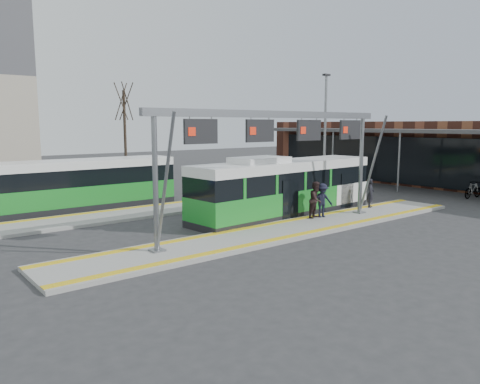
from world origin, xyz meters
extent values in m
plane|color=#2D2D30|center=(0.00, 0.00, 0.00)|extent=(120.00, 120.00, 0.00)
cube|color=gray|center=(0.00, 0.00, 0.07)|extent=(22.00, 3.00, 0.15)
cube|color=gray|center=(-4.00, 8.00, 0.07)|extent=(20.00, 3.00, 0.15)
cube|color=yellow|center=(0.00, 1.15, 0.16)|extent=(22.00, 0.35, 0.02)
cube|color=yellow|center=(0.00, -1.15, 0.16)|extent=(22.00, 0.35, 0.02)
cube|color=yellow|center=(-4.00, 9.15, 0.16)|extent=(20.00, 0.35, 0.02)
cylinder|color=slate|center=(-6.50, 0.30, 2.67)|extent=(0.20, 0.20, 5.05)
cube|color=slate|center=(-6.50, 0.30, 0.18)|extent=(0.50, 0.50, 0.06)
cylinder|color=slate|center=(-6.50, -0.40, 2.67)|extent=(0.12, 1.46, 4.90)
cylinder|color=slate|center=(5.50, 0.30, 2.67)|extent=(0.20, 0.20, 5.05)
cube|color=slate|center=(5.50, 0.30, 0.18)|extent=(0.50, 0.50, 0.06)
cylinder|color=slate|center=(5.50, -0.40, 2.67)|extent=(0.12, 1.46, 4.90)
cube|color=slate|center=(-0.50, 0.30, 5.20)|extent=(13.00, 0.25, 0.30)
cube|color=black|center=(-4.50, 0.30, 4.50)|extent=(1.50, 0.12, 0.95)
cube|color=red|center=(-4.95, 0.23, 4.50)|extent=(0.32, 0.02, 0.32)
cube|color=black|center=(-1.50, 0.30, 4.50)|extent=(1.50, 0.12, 0.95)
cube|color=red|center=(-1.95, 0.23, 4.50)|extent=(0.32, 0.02, 0.32)
cube|color=black|center=(1.50, 0.30, 4.50)|extent=(1.50, 0.12, 0.95)
cube|color=red|center=(1.05, 0.23, 4.50)|extent=(0.32, 0.02, 0.32)
cube|color=black|center=(4.50, 0.30, 4.50)|extent=(1.50, 0.12, 0.95)
cube|color=red|center=(4.05, 0.23, 4.50)|extent=(0.32, 0.02, 0.32)
cube|color=brown|center=(22.00, 4.00, 2.50)|extent=(8.00, 32.00, 5.00)
cube|color=black|center=(17.80, 4.00, 2.00)|extent=(0.15, 28.00, 3.60)
cube|color=#3F3F42|center=(16.50, 4.00, 4.30)|extent=(4.00, 30.00, 0.25)
cylinder|color=slate|center=(14.80, 4.00, 2.15)|extent=(0.14, 0.14, 4.30)
cylinder|color=slate|center=(14.80, 10.00, 2.15)|extent=(0.14, 0.14, 4.30)
cube|color=black|center=(2.52, 2.84, 0.17)|extent=(11.65, 3.17, 0.34)
cube|color=#1C8027|center=(2.52, 2.84, 0.89)|extent=(11.65, 3.17, 1.10)
cube|color=black|center=(2.52, 2.84, 1.92)|extent=(11.65, 3.10, 0.96)
cube|color=white|center=(2.52, 2.84, 2.64)|extent=(11.65, 3.17, 0.48)
cube|color=orange|center=(8.26, 3.21, 2.54)|extent=(0.16, 1.71, 0.27)
cube|color=white|center=(0.61, 2.72, 3.02)|extent=(2.98, 1.89, 0.29)
cylinder|color=black|center=(-1.43, 1.52, 0.48)|extent=(0.98, 0.35, 0.96)
cylinder|color=black|center=(-1.57, 3.66, 0.48)|extent=(0.98, 0.35, 0.96)
cylinder|color=black|center=(6.04, 1.99, 0.48)|extent=(0.98, 0.35, 0.96)
cylinder|color=black|center=(5.90, 4.13, 0.48)|extent=(0.98, 0.35, 0.96)
cube|color=black|center=(-5.38, 11.50, 0.16)|extent=(11.18, 2.38, 0.33)
cube|color=#1C8027|center=(-5.38, 11.50, 0.86)|extent=(11.18, 2.38, 1.07)
cube|color=black|center=(-5.38, 11.50, 1.86)|extent=(11.18, 2.31, 0.93)
cube|color=white|center=(-5.38, 11.50, 2.56)|extent=(11.18, 2.38, 0.47)
cylinder|color=black|center=(-9.29, 10.47, 0.47)|extent=(0.93, 0.28, 0.93)
cylinder|color=black|center=(-2.03, 10.46, 0.47)|extent=(0.93, 0.28, 0.93)
cylinder|color=black|center=(-2.03, 12.54, 0.47)|extent=(0.93, 0.28, 0.93)
imported|color=black|center=(7.34, 0.97, 0.95)|extent=(0.70, 0.61, 1.61)
imported|color=black|center=(2.68, 0.81, 1.06)|extent=(1.03, 0.88, 1.82)
imported|color=black|center=(3.07, 0.76, 1.00)|extent=(1.25, 1.00, 1.70)
imported|color=gray|center=(16.01, -0.72, 0.56)|extent=(1.89, 0.66, 1.11)
cylinder|color=#382B21|center=(-4.81, 31.55, 3.30)|extent=(0.28, 0.28, 6.59)
cylinder|color=#382B21|center=(5.98, 29.35, 4.06)|extent=(0.28, 0.28, 8.11)
cylinder|color=slate|center=(8.54, 5.45, 3.93)|extent=(0.16, 0.16, 7.85)
cube|color=black|center=(8.54, 5.45, 7.85)|extent=(0.50, 0.25, 0.12)
camera|label=1|loc=(-14.59, -14.64, 4.77)|focal=35.00mm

